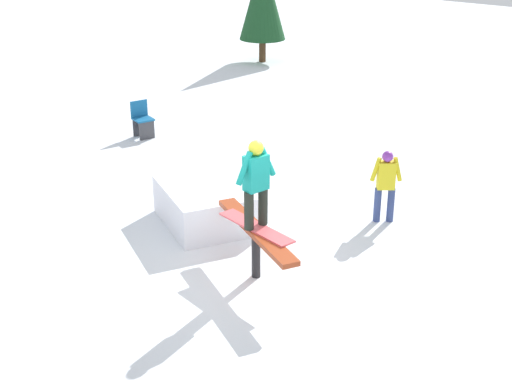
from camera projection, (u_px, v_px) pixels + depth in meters
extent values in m
plane|color=white|center=(256.00, 276.00, 11.22)|extent=(60.00, 60.00, 0.00)
cylinder|color=black|center=(256.00, 255.00, 11.07)|extent=(0.14, 0.14, 0.77)
cube|color=#A53F1E|center=(256.00, 230.00, 10.90)|extent=(2.27, 1.39, 0.08)
cube|color=white|center=(207.00, 205.00, 12.89)|extent=(2.30, 2.17, 0.71)
cube|color=#F35A60|center=(256.00, 227.00, 10.88)|extent=(1.52, 0.59, 0.03)
cylinder|color=#232A22|center=(249.00, 211.00, 10.68)|extent=(0.15, 0.15, 0.61)
cylinder|color=#232A22|center=(263.00, 206.00, 10.84)|extent=(0.15, 0.15, 0.61)
cube|color=teal|center=(256.00, 173.00, 10.53)|extent=(0.29, 0.39, 0.55)
cylinder|color=teal|center=(244.00, 168.00, 10.35)|extent=(0.15, 0.32, 0.50)
cylinder|color=teal|center=(267.00, 161.00, 10.61)|extent=(0.15, 0.32, 0.50)
sphere|color=yellow|center=(256.00, 148.00, 10.38)|extent=(0.23, 0.23, 0.23)
cylinder|color=navy|center=(391.00, 205.00, 12.96)|extent=(0.13, 0.13, 0.65)
cylinder|color=navy|center=(377.00, 205.00, 12.96)|extent=(0.13, 0.13, 0.65)
cube|color=yellow|center=(386.00, 175.00, 12.73)|extent=(0.36, 0.34, 0.51)
cylinder|color=yellow|center=(398.00, 169.00, 12.69)|extent=(0.20, 0.18, 0.46)
cylinder|color=yellow|center=(376.00, 169.00, 12.69)|extent=(0.20, 0.18, 0.46)
sphere|color=purple|center=(388.00, 157.00, 12.59)|extent=(0.20, 0.20, 0.20)
cube|color=#3F3F44|center=(147.00, 130.00, 17.28)|extent=(0.16, 0.38, 0.44)
cube|color=#3F3F44|center=(141.00, 127.00, 17.55)|extent=(0.16, 0.38, 0.44)
cube|color=#17639D|center=(143.00, 119.00, 17.32)|extent=(0.56, 0.56, 0.04)
cube|color=#17639D|center=(139.00, 108.00, 17.39)|extent=(0.18, 0.43, 0.40)
cylinder|color=#4C331E|center=(262.00, 50.00, 24.98)|extent=(0.24, 0.24, 0.80)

